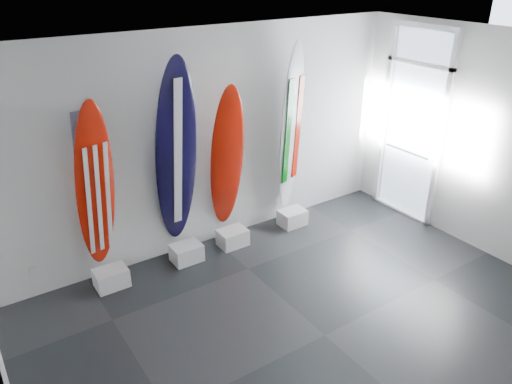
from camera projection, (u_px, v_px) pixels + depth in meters
floor at (325, 335)px, 5.44m from camera, size 6.00×6.00×0.00m
ceiling at (346, 56)px, 4.16m from camera, size 6.00×6.00×0.00m
wall_back at (209, 142)px, 6.68m from camera, size 6.00×0.00×6.00m
wall_right at (511, 153)px, 6.31m from camera, size 0.00×5.00×5.00m
display_block_usa at (111, 278)px, 6.21m from camera, size 0.40×0.30×0.24m
surfboard_usa at (95, 188)px, 5.77m from camera, size 0.56×0.47×2.18m
display_block_navy at (187, 253)px, 6.74m from camera, size 0.40×0.30×0.24m
surfboard_navy at (176, 155)px, 6.22m from camera, size 0.60×0.46×2.55m
display_block_swiss at (233, 237)px, 7.10m from camera, size 0.40×0.30×0.24m
surfboard_swiss at (227, 159)px, 6.68m from camera, size 0.53×0.49×2.12m
display_block_italy at (292, 217)px, 7.65m from camera, size 0.40×0.30×0.24m
surfboard_italy at (291, 130)px, 7.13m from camera, size 0.61×0.41×2.53m
wall_outlet at (33, 272)px, 5.92m from camera, size 0.09×0.02×0.13m
glass_door at (412, 127)px, 7.49m from camera, size 0.12×1.16×2.85m
balcony at (457, 165)px, 8.55m from camera, size 2.80×2.20×1.20m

